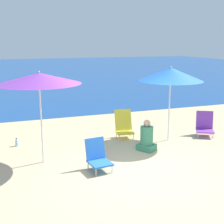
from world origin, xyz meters
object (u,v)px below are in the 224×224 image
Objects in this scene: beach_chair_blue at (98,156)px; person_seated_near at (147,138)px; beach_umbrella_blue at (171,74)px; beach_chair_yellow at (124,125)px; beach_umbrella_purple at (39,78)px; beach_chair_purple at (205,125)px; water_bottle at (17,143)px.

person_seated_near is (1.54, 0.72, 0.02)m from beach_chair_blue.
beach_umbrella_blue is at bearing 20.12° from beach_chair_blue.
beach_umbrella_blue is 1.89m from person_seated_near.
beach_chair_blue is 0.84× the size of beach_chair_yellow.
beach_chair_yellow is 1.00× the size of person_seated_near.
beach_umbrella_blue is 3.58m from beach_umbrella_purple.
beach_chair_purple is 2.41m from beach_chair_yellow.
beach_umbrella_purple is 2.38m from water_bottle.
beach_chair_blue is at bearing -37.54° from beach_umbrella_purple.
beach_umbrella_blue is 1.99m from beach_chair_purple.
beach_chair_yellow is at bearing -4.85° from water_bottle.
beach_umbrella_blue is 2.59× the size of person_seated_near.
beach_umbrella_blue reaches higher than person_seated_near.
beach_umbrella_blue reaches higher than water_bottle.
water_bottle is at bearing 109.73° from beach_umbrella_purple.
beach_chair_purple is at bearing -6.98° from beach_chair_yellow.
beach_umbrella_blue reaches higher than beach_chair_blue.
beach_umbrella_purple is at bearing 135.53° from beach_chair_blue.
beach_chair_yellow is (2.48, 1.15, -1.58)m from beach_umbrella_purple.
water_bottle is (-0.50, 1.40, -1.85)m from beach_umbrella_purple.
beach_chair_blue is at bearing -54.82° from water_bottle.
beach_chair_purple is at bearing 1.76° from beach_umbrella_blue.
person_seated_near is at bearing -75.79° from beach_chair_yellow.
water_bottle is at bearing 122.64° from person_seated_near.
beach_chair_purple is (3.74, 1.31, 0.01)m from beach_chair_blue.
water_bottle is at bearing 118.24° from beach_chair_blue.
person_seated_near reaches higher than water_bottle.
beach_umbrella_blue is at bearing 7.38° from beach_umbrella_purple.
person_seated_near is at bearing -25.66° from water_bottle.
beach_umbrella_purple is 2.62× the size of person_seated_near.
beach_umbrella_blue is 4.52m from water_bottle.
beach_umbrella_blue is 0.99× the size of beach_umbrella_purple.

